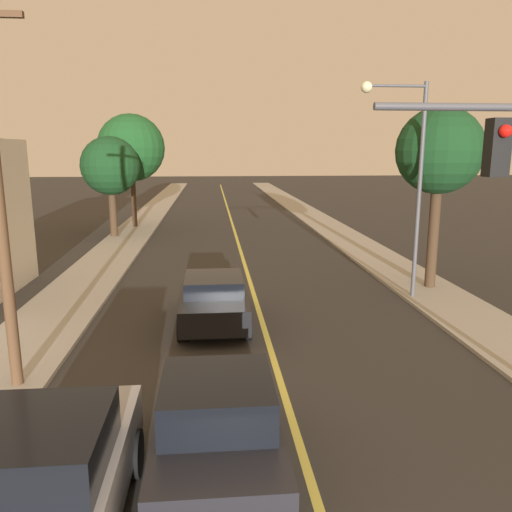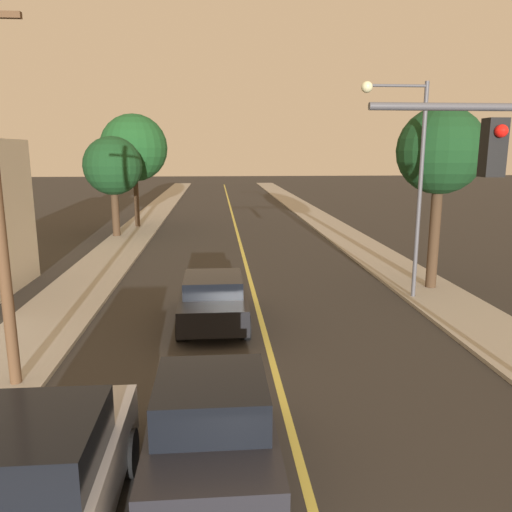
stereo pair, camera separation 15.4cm
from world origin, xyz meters
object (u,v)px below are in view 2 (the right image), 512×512
Objects in this scene: tree_right_near at (440,152)px; tree_left_near at (113,166)px; car_near_lane_second at (213,299)px; streetlamp_right at (406,161)px; tree_left_far at (134,148)px; car_near_lane_front at (212,425)px; car_outer_lane_front at (37,479)px.

tree_left_near is at bearing 137.64° from tree_right_near.
car_near_lane_second is 0.60× the size of streetlamp_right.
tree_left_far is (-11.42, 17.36, 0.51)m from streetlamp_right.
tree_left_far is (-5.10, 19.32, 4.43)m from car_near_lane_second.
streetlamp_right is at bearing -145.92° from tree_right_near.
streetlamp_right reaches higher than tree_left_near.
tree_left_far is at bearing 100.95° from car_near_lane_front.
streetlamp_right is (6.33, 8.99, 3.86)m from car_near_lane_front.
tree_left_near is at bearing 98.43° from car_outer_lane_front.
car_near_lane_front is 7.02m from car_near_lane_second.
car_outer_lane_front is at bearing -105.20° from car_near_lane_second.
car_outer_lane_front reaches higher than car_near_lane_second.
car_near_lane_front is at bearing -79.05° from tree_left_far.
car_outer_lane_front is 0.56× the size of tree_left_far.
car_near_lane_second is at bearing -75.22° from tree_left_far.
tree_right_near reaches higher than tree_left_near.
car_near_lane_front is 0.54× the size of tree_left_far.
tree_left_far reaches higher than car_near_lane_front.
tree_left_far is at bearing 104.78° from car_near_lane_second.
car_near_lane_second is at bearing -158.92° from tree_right_near.
car_near_lane_front is 27.19m from tree_left_far.
car_outer_lane_front is 24.29m from tree_left_near.
tree_left_far reaches higher than car_outer_lane_front.
tree_left_near reaches higher than car_near_lane_front.
car_outer_lane_front is at bearing -130.03° from streetlamp_right.
car_near_lane_second is (-0.00, 7.02, -0.06)m from car_near_lane_front.
tree_left_far reaches higher than tree_left_near.
car_outer_lane_front is at bearing -151.65° from car_near_lane_front.
car_near_lane_front is 0.61× the size of tree_right_near.
streetlamp_right reaches higher than car_near_lane_second.
car_near_lane_front is at bearing 28.35° from car_outer_lane_front.
tree_left_near is (-12.09, 13.62, -0.54)m from streetlamp_right.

